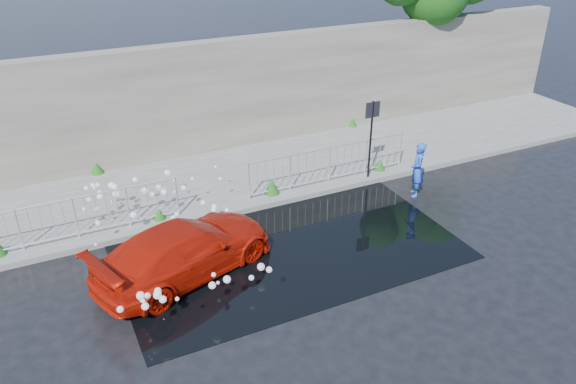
{
  "coord_description": "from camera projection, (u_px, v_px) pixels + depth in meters",
  "views": [
    {
      "loc": [
        -4.47,
        -9.34,
        7.53
      ],
      "look_at": [
        0.94,
        1.81,
        1.0
      ],
      "focal_mm": 35.0,
      "sensor_mm": 36.0,
      "label": 1
    }
  ],
  "objects": [
    {
      "name": "ground",
      "position": [
        286.0,
        273.0,
        12.67
      ],
      "size": [
        90.0,
        90.0,
        0.0
      ],
      "primitive_type": "plane",
      "color": "black",
      "rests_on": "ground"
    },
    {
      "name": "pavement",
      "position": [
        213.0,
        181.0,
        16.62
      ],
      "size": [
        30.0,
        4.0,
        0.15
      ],
      "primitive_type": "cube",
      "color": "#5E5D5A",
      "rests_on": "ground"
    },
    {
      "name": "curb",
      "position": [
        237.0,
        211.0,
        15.02
      ],
      "size": [
        30.0,
        0.25,
        0.16
      ],
      "primitive_type": "cube",
      "color": "#5E5D5A",
      "rests_on": "ground"
    },
    {
      "name": "retaining_wall",
      "position": [
        186.0,
        100.0,
        17.52
      ],
      "size": [
        30.0,
        0.6,
        3.5
      ],
      "primitive_type": "cube",
      "color": "#565449",
      "rests_on": "pavement"
    },
    {
      "name": "puddle",
      "position": [
        286.0,
        246.0,
        13.66
      ],
      "size": [
        8.0,
        5.0,
        0.01
      ],
      "primitive_type": "cube",
      "color": "black",
      "rests_on": "ground"
    },
    {
      "name": "sign_post",
      "position": [
        371.0,
        127.0,
        15.96
      ],
      "size": [
        0.45,
        0.06,
        2.5
      ],
      "color": "black",
      "rests_on": "ground"
    },
    {
      "name": "railing_left",
      "position": [
        75.0,
        217.0,
        13.45
      ],
      "size": [
        5.05,
        0.05,
        1.1
      ],
      "color": "silver",
      "rests_on": "pavement"
    },
    {
      "name": "railing_right",
      "position": [
        329.0,
        163.0,
        16.15
      ],
      "size": [
        5.05,
        0.05,
        1.1
      ],
      "color": "silver",
      "rests_on": "pavement"
    },
    {
      "name": "weeds",
      "position": [
        213.0,
        183.0,
        15.95
      ],
      "size": [
        12.17,
        3.93,
        0.45
      ],
      "color": "#205516",
      "rests_on": "pavement"
    },
    {
      "name": "water_spray",
      "position": [
        156.0,
        229.0,
        12.97
      ],
      "size": [
        3.62,
        5.47,
        1.01
      ],
      "color": "white",
      "rests_on": "ground"
    },
    {
      "name": "red_car",
      "position": [
        185.0,
        250.0,
        12.4
      ],
      "size": [
        4.58,
        3.05,
        1.23
      ],
      "primitive_type": "imported",
      "rotation": [
        0.0,
        0.0,
        1.91
      ],
      "color": "#B31507",
      "rests_on": "ground"
    },
    {
      "name": "person",
      "position": [
        417.0,
        170.0,
        15.64
      ],
      "size": [
        0.62,
        0.69,
        1.58
      ],
      "primitive_type": "imported",
      "rotation": [
        0.0,
        0.0,
        -2.11
      ],
      "color": "blue",
      "rests_on": "ground"
    }
  ]
}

